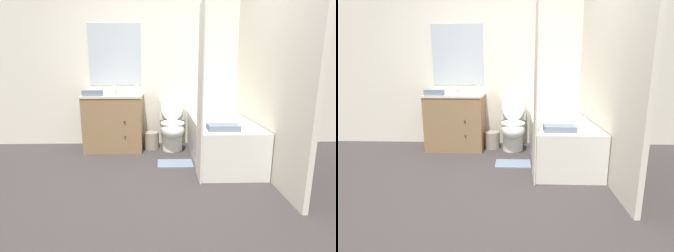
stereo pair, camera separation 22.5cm
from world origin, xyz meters
The scene contains 14 objects.
ground_plane centered at (0.00, 0.00, 0.00)m, with size 14.00×14.00×0.00m, color #383333.
wall_back centered at (-0.01, 1.75, 1.25)m, with size 8.00×0.06×2.50m.
wall_right centered at (1.20, 0.86, 1.25)m, with size 0.05×2.73×2.50m.
vanity_cabinet centered at (-0.74, 1.45, 0.43)m, with size 0.87×0.60×0.84m.
sink_faucet centered at (-0.74, 1.65, 0.88)m, with size 0.14×0.12×0.12m.
toilet centered at (0.14, 1.39, 0.36)m, with size 0.39×0.64×0.85m.
bathtub centered at (0.78, 0.94, 0.28)m, with size 0.76×1.57×0.55m.
shower_curtain centered at (0.39, 0.29, 0.95)m, with size 0.02×0.36×1.88m.
wastebasket centered at (-0.19, 1.45, 0.13)m, with size 0.24×0.24×0.26m.
tissue_box centered at (-0.54, 1.53, 0.88)m, with size 0.13×0.14×0.11m.
soap_dispenser centered at (-0.38, 1.45, 0.92)m, with size 0.06×0.06×0.17m.
hand_towel_folded centered at (-1.00, 1.26, 0.88)m, with size 0.27×0.14×0.08m.
bath_towel_folded centered at (0.67, 0.38, 0.58)m, with size 0.35×0.22×0.06m.
bath_mat centered at (0.15, 0.74, 0.01)m, with size 0.46×0.30×0.02m.
Camera 2 is at (0.19, -2.49, 1.25)m, focal length 28.00 mm.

